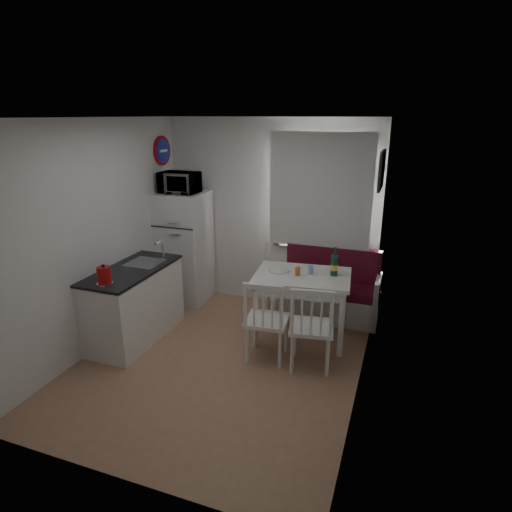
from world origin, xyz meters
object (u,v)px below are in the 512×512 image
(kettle, at_px, (104,275))
(fridge, at_px, (185,247))
(chair_left, at_px, (264,313))
(microwave, at_px, (179,182))
(bench, at_px, (329,295))
(kitchen_counter, at_px, (135,303))
(chair_right, at_px, (310,320))
(dining_table, at_px, (302,282))
(wine_bottle, at_px, (335,261))

(kettle, bearing_deg, fridge, 90.97)
(chair_left, relative_size, kettle, 2.27)
(microwave, bearing_deg, chair_left, -36.29)
(bench, bearing_deg, fridge, -176.98)
(kitchen_counter, bearing_deg, bench, 32.59)
(bench, distance_m, chair_right, 1.40)
(dining_table, bearing_deg, chair_right, -76.06)
(kitchen_counter, height_order, chair_left, kitchen_counter)
(kitchen_counter, bearing_deg, fridge, 89.10)
(dining_table, xyz_separation_m, chair_right, (0.25, -0.67, -0.14))
(dining_table, distance_m, chair_left, 0.73)
(kettle, bearing_deg, wine_bottle, 30.43)
(bench, bearing_deg, wine_bottle, -76.93)
(microwave, xyz_separation_m, kettle, (0.03, -1.73, -0.73))
(fridge, height_order, microwave, microwave)
(kitchen_counter, relative_size, microwave, 2.56)
(kitchen_counter, relative_size, wine_bottle, 3.84)
(dining_table, relative_size, microwave, 2.31)
(kitchen_counter, bearing_deg, dining_table, 19.12)
(wine_bottle, bearing_deg, chair_left, -127.94)
(chair_left, bearing_deg, bench, 65.74)
(bench, xyz_separation_m, dining_table, (-0.21, -0.69, 0.43))
(microwave, distance_m, kettle, 1.88)
(fridge, bearing_deg, kitchen_counter, -90.90)
(kitchen_counter, height_order, kettle, kitchen_counter)
(kitchen_counter, height_order, microwave, microwave)
(chair_right, relative_size, fridge, 0.33)
(bench, distance_m, chair_left, 1.47)
(wine_bottle, bearing_deg, kettle, -149.57)
(kitchen_counter, distance_m, kettle, 0.78)
(chair_left, bearing_deg, kitchen_counter, 174.17)
(kitchen_counter, xyz_separation_m, kettle, (0.05, -0.54, 0.56))
(chair_left, bearing_deg, fridge, 137.05)
(kitchen_counter, relative_size, chair_right, 2.50)
(chair_left, xyz_separation_m, fridge, (-1.64, 1.25, 0.20))
(fridge, xyz_separation_m, wine_bottle, (2.24, -0.48, 0.21))
(kitchen_counter, relative_size, fridge, 0.83)
(bench, relative_size, microwave, 2.56)
(fridge, distance_m, kettle, 1.79)
(microwave, relative_size, wine_bottle, 1.50)
(microwave, bearing_deg, kettle, -89.01)
(kitchen_counter, xyz_separation_m, chair_right, (2.16, -0.01, 0.15))
(bench, height_order, fridge, fridge)
(chair_left, relative_size, microwave, 1.00)
(dining_table, xyz_separation_m, fridge, (-1.89, 0.58, 0.06))
(bench, xyz_separation_m, microwave, (-2.10, -0.16, 1.43))
(dining_table, bearing_deg, kettle, -153.72)
(chair_right, bearing_deg, kitchen_counter, 169.61)
(chair_right, distance_m, fridge, 2.49)
(chair_left, height_order, chair_right, chair_right)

